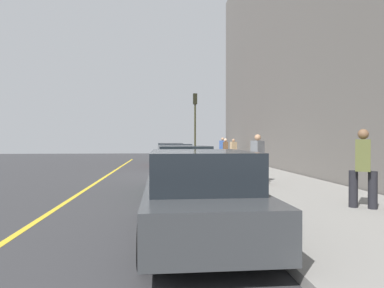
{
  "coord_description": "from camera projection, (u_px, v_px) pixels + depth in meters",
  "views": [
    {
      "loc": [
        -16.7,
        0.61,
        1.69
      ],
      "look_at": [
        2.32,
        -1.11,
        1.49
      ],
      "focal_mm": 31.83,
      "sensor_mm": 36.0,
      "label": 1
    }
  ],
  "objects": [
    {
      "name": "ground_plane",
      "position": [
        174.0,
        175.0,
        16.7
      ],
      "size": [
        56.0,
        56.0,
        0.0
      ],
      "primitive_type": "plane",
      "color": "#333335"
    },
    {
      "name": "sidewalk",
      "position": [
        240.0,
        173.0,
        17.0
      ],
      "size": [
        28.0,
        4.6,
        0.15
      ],
      "primitive_type": "cube",
      "color": "gray",
      "rests_on": "ground"
    },
    {
      "name": "building_facade",
      "position": [
        293.0,
        25.0,
        17.17
      ],
      "size": [
        32.0,
        0.8,
        15.0
      ],
      "primitive_type": "cube",
      "color": "#66605B",
      "rests_on": "ground"
    },
    {
      "name": "lane_stripe_centre",
      "position": [
        108.0,
        175.0,
        16.41
      ],
      "size": [
        28.0,
        0.14,
        0.01
      ],
      "primitive_type": "cube",
      "color": "gold",
      "rests_on": "ground"
    },
    {
      "name": "parked_car_charcoal",
      "position": [
        199.0,
        195.0,
        5.82
      ],
      "size": [
        4.49,
        1.92,
        1.51
      ],
      "color": "black",
      "rests_on": "ground"
    },
    {
      "name": "parked_car_green",
      "position": [
        183.0,
        169.0,
        11.2
      ],
      "size": [
        4.25,
        2.0,
        1.51
      ],
      "color": "black",
      "rests_on": "ground"
    },
    {
      "name": "parked_car_silver",
      "position": [
        175.0,
        159.0,
        17.24
      ],
      "size": [
        4.19,
        1.99,
        1.51
      ],
      "color": "black",
      "rests_on": "ground"
    },
    {
      "name": "parked_car_red",
      "position": [
        170.0,
        154.0,
        23.28
      ],
      "size": [
        4.52,
        1.97,
        1.51
      ],
      "color": "black",
      "rests_on": "ground"
    },
    {
      "name": "pedestrian_blue_coat",
      "position": [
        223.0,
        148.0,
        25.5
      ],
      "size": [
        0.56,
        0.55,
        1.76
      ],
      "color": "black",
      "rests_on": "sidewalk"
    },
    {
      "name": "pedestrian_brown_coat",
      "position": [
        225.0,
        150.0,
        22.05
      ],
      "size": [
        0.47,
        0.55,
        1.67
      ],
      "color": "black",
      "rests_on": "sidewalk"
    },
    {
      "name": "pedestrian_tan_coat",
      "position": [
        233.0,
        149.0,
        24.96
      ],
      "size": [
        0.52,
        0.52,
        1.65
      ],
      "color": "black",
      "rests_on": "sidewalk"
    },
    {
      "name": "pedestrian_olive_coat",
      "position": [
        363.0,
        166.0,
        7.71
      ],
      "size": [
        0.57,
        0.53,
        1.8
      ],
      "color": "black",
      "rests_on": "sidewalk"
    },
    {
      "name": "pedestrian_grey_coat",
      "position": [
        258.0,
        157.0,
        12.36
      ],
      "size": [
        0.54,
        0.55,
        1.76
      ],
      "color": "black",
      "rests_on": "sidewalk"
    },
    {
      "name": "traffic_light_pole",
      "position": [
        195.0,
        117.0,
        22.48
      ],
      "size": [
        0.35,
        0.26,
        4.64
      ],
      "color": "#2D2D19",
      "rests_on": "sidewalk"
    },
    {
      "name": "rolling_suitcase",
      "position": [
        261.0,
        176.0,
        11.91
      ],
      "size": [
        0.34,
        0.22,
        0.96
      ],
      "color": "#471E19",
      "rests_on": "sidewalk"
    }
  ]
}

